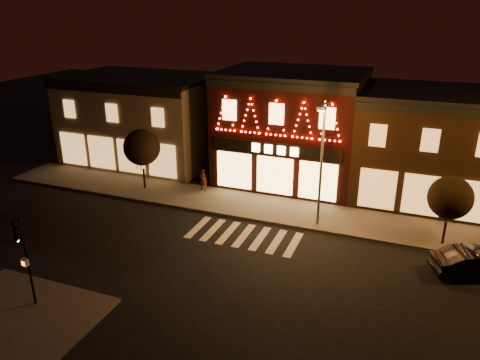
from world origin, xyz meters
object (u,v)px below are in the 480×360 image
Objects in this scene: streetlamp_mid at (321,156)px; dark_sedan at (478,263)px; traffic_signal_near at (23,246)px; pedestrian at (203,180)px.

dark_sedan is at bearing -11.37° from streetlamp_mid.
traffic_signal_near is 16.03m from streetlamp_mid.
traffic_signal_near is at bearing 95.80° from dark_sedan.
pedestrian is (-8.84, 2.57, -3.66)m from streetlamp_mid.
traffic_signal_near is 0.56× the size of streetlamp_mid.
traffic_signal_near reaches higher than dark_sedan.
streetlamp_mid is 9.90m from pedestrian.
dark_sedan is at bearing 37.78° from traffic_signal_near.
streetlamp_mid is at bearing 60.27° from traffic_signal_near.
pedestrian reaches higher than dark_sedan.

